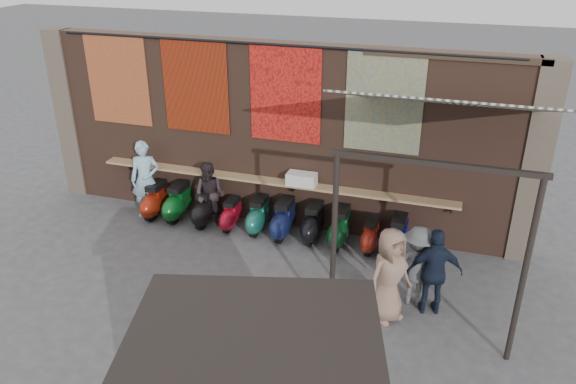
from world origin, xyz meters
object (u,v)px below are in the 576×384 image
object	(u,v)px
scooter_stool_5	(284,219)
diner_right	(210,195)
scooter_stool_9	(398,237)
shopper_tan	(389,275)
scooter_stool_0	(156,200)
scooter_stool_3	(231,214)
scooter_stool_8	(371,235)
diner_left	(146,179)
shopper_navy	(435,272)
scooter_stool_1	(178,202)
scooter_stool_6	(313,223)
scooter_stool_4	(258,216)
shopper_grey	(417,266)
scooter_stool_7	(340,228)
scooter_stool_2	(206,208)
shelf_box	(302,179)

from	to	relation	value
scooter_stool_5	diner_right	bearing A→B (deg)	179.18
scooter_stool_9	shopper_tan	xyz separation A→B (m)	(0.11, -2.12, 0.44)
scooter_stool_0	shopper_tan	bearing A→B (deg)	-20.91
diner_right	scooter_stool_0	bearing A→B (deg)	-176.96
scooter_stool_3	scooter_stool_8	size ratio (longest dim) A/B	0.96
diner_left	shopper_tan	distance (m)	6.22
shopper_navy	scooter_stool_1	bearing A→B (deg)	-32.16
scooter_stool_3	scooter_stool_6	bearing A→B (deg)	2.04
scooter_stool_4	shopper_grey	distance (m)	3.89
scooter_stool_1	scooter_stool_7	bearing A→B (deg)	-0.49
scooter_stool_3	scooter_stool_9	size ratio (longest dim) A/B	0.83
scooter_stool_2	scooter_stool_9	world-z (taller)	scooter_stool_9
scooter_stool_4	shopper_tan	size ratio (longest dim) A/B	0.47
scooter_stool_5	diner_right	xyz separation A→B (m)	(-1.72, 0.02, 0.32)
scooter_stool_4	shopper_navy	xyz separation A→B (m)	(3.83, -1.77, 0.42)
diner_left	shopper_tan	world-z (taller)	diner_left
shopper_grey	scooter_stool_0	bearing A→B (deg)	-11.48
diner_left	scooter_stool_7	bearing A→B (deg)	-23.67
scooter_stool_2	diner_left	distance (m)	1.55
scooter_stool_8	diner_right	distance (m)	3.61
scooter_stool_2	scooter_stool_4	world-z (taller)	scooter_stool_2
diner_right	scooter_stool_3	bearing A→B (deg)	0.71
scooter_stool_5	scooter_stool_6	size ratio (longest dim) A/B	1.05
diner_right	shopper_navy	size ratio (longest dim) A/B	0.92
scooter_stool_1	scooter_stool_7	distance (m)	3.77
scooter_stool_1	scooter_stool_3	world-z (taller)	scooter_stool_1
diner_left	diner_right	size ratio (longest dim) A/B	1.22
scooter_stool_3	diner_left	size ratio (longest dim) A/B	0.39
scooter_stool_0	scooter_stool_3	xyz separation A→B (m)	(1.88, -0.02, -0.06)
diner_right	shopper_navy	xyz separation A→B (m)	(4.95, -1.74, 0.06)
scooter_stool_2	diner_left	size ratio (longest dim) A/B	0.46
scooter_stool_0	scooter_stool_9	world-z (taller)	scooter_stool_9
scooter_stool_6	scooter_stool_0	bearing A→B (deg)	-179.26
scooter_stool_8	diner_left	distance (m)	5.20
shelf_box	diner_left	bearing A→B (deg)	-175.23
scooter_stool_8	scooter_stool_4	bearing A→B (deg)	179.14
scooter_stool_0	scooter_stool_6	size ratio (longest dim) A/B	1.00
scooter_stool_3	scooter_stool_6	xyz separation A→B (m)	(1.85, 0.07, 0.06)
scooter_stool_7	scooter_stool_4	bearing A→B (deg)	179.14
scooter_stool_4	scooter_stool_7	size ratio (longest dim) A/B	0.95
scooter_stool_2	scooter_stool_9	distance (m)	4.26
scooter_stool_0	scooter_stool_2	world-z (taller)	scooter_stool_0
shopper_navy	shopper_tan	world-z (taller)	shopper_tan
shelf_box	scooter_stool_0	xyz separation A→B (m)	(-3.39, -0.30, -0.86)
scooter_stool_5	scooter_stool_8	world-z (taller)	scooter_stool_5
scooter_stool_7	shopper_navy	xyz separation A→B (m)	(2.01, -1.75, 0.39)
shelf_box	scooter_stool_6	size ratio (longest dim) A/B	0.74
shelf_box	scooter_stool_7	size ratio (longest dim) A/B	0.73
scooter_stool_8	shopper_navy	size ratio (longest dim) A/B	0.46
scooter_stool_4	shopper_navy	distance (m)	4.24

